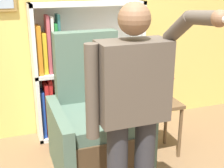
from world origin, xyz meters
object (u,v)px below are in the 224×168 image
bookcase (76,74)px  person_standing (133,107)px  armchair (95,128)px  table_lamp (163,72)px  side_table (161,114)px

bookcase → person_standing: person_standing is taller
armchair → table_lamp: 0.87m
side_table → table_lamp: size_ratio=1.39×
bookcase → armchair: bookcase is taller
armchair → side_table: bearing=-1.2°
person_standing → table_lamp: person_standing is taller
person_standing → side_table: person_standing is taller
person_standing → side_table: bearing=50.0°
person_standing → bookcase: bearing=90.7°
bookcase → person_standing: (0.02, -1.58, 0.22)m
armchair → side_table: size_ratio=2.22×
bookcase → table_lamp: bookcase is taller
side_table → bookcase: bearing=132.9°
bookcase → side_table: (0.71, -0.76, -0.28)m
side_table → table_lamp: (-0.00, -0.00, 0.45)m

